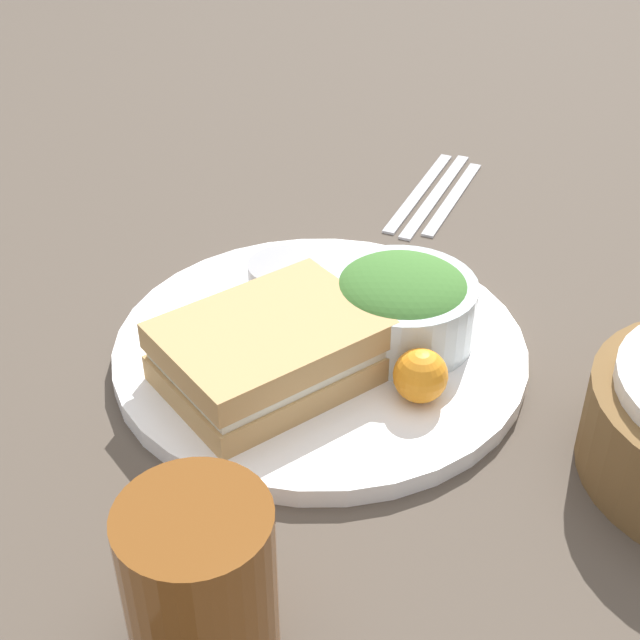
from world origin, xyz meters
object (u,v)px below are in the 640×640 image
Objects in this scene: drink_glass at (200,584)px; fork at (420,191)px; sandwich at (266,349)px; knife at (436,194)px; salad_bowl at (402,303)px; spoon at (453,197)px; plate at (320,349)px; dressing_cup at (285,281)px.

drink_glass reaches higher than fork.
knife is at bearing -168.02° from sandwich.
salad_bowl reaches higher than fork.
drink_glass reaches higher than sandwich.
spoon is (-0.35, -0.06, -0.04)m from sandwich.
salad_bowl is (-0.04, 0.04, 0.04)m from plate.
fork is at bearing -161.48° from plate.
salad_bowl is at bearing -164.87° from fork.
knife is (-0.52, -0.19, -0.05)m from drink_glass.
dressing_cup is (0.01, -0.10, -0.01)m from salad_bowl.
sandwich is 0.35m from fork.
spoon is (-0.53, -0.17, -0.05)m from drink_glass.
sandwich reaches higher than spoon.
drink_glass is 0.54× the size of fork.
plate is 2.79× the size of salad_bowl.
sandwich is 1.68× the size of drink_glass.
dressing_cup is 0.58× the size of drink_glass.
salad_bowl is 0.67× the size of spoon.
fork and knife have the same top height.
salad_bowl reaches higher than knife.
spoon is (-0.25, -0.10, -0.04)m from salad_bowl.
salad_bowl is (-0.10, 0.05, 0.01)m from sandwich.
fork is at bearing -149.83° from salad_bowl.
drink_glass is at bearing -173.27° from fork.
plate is 0.30m from fork.
knife is at bearing -90.00° from fork.
drink_glass reaches higher than salad_bowl.
salad_bowl is 0.29m from drink_glass.
drink_glass is 0.56m from spoon.
dressing_cup is at bearing -115.67° from plate.
knife is at bearing -153.52° from salad_bowl.
salad_bowl is at bearing -172.34° from spoon.
dressing_cup is 0.26m from fork.
spoon is at bearing -90.00° from fork.
sandwich is at bearing 174.01° from spoon.
plate is at bearing 64.33° from dressing_cup.
dressing_cup is at bearing 168.61° from knife.
dressing_cup is (-0.03, -0.06, 0.02)m from plate.
salad_bowl is 1.11× the size of drink_glass.
drink_glass is at bearing 33.01° from dressing_cup.
sandwich is 1.01× the size of spoon.
sandwich is 0.22m from drink_glass.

